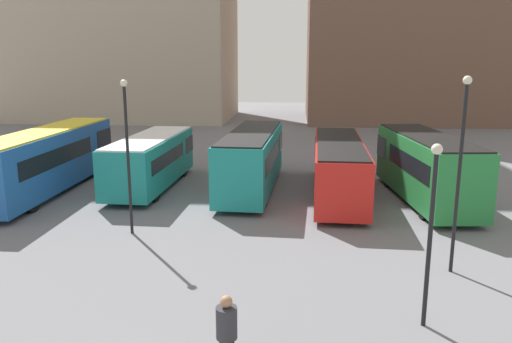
# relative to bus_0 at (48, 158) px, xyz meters

# --- Properties ---
(bus_0) EXTENTS (2.52, 12.32, 3.34)m
(bus_0) POSITION_rel_bus_0_xyz_m (0.00, 0.00, 0.00)
(bus_0) COLOR #1E56A3
(bus_0) RESTS_ON ground_plane
(bus_1) EXTENTS (2.83, 9.29, 2.86)m
(bus_1) POSITION_rel_bus_0_xyz_m (5.27, 1.31, -0.26)
(bus_1) COLOR #19847F
(bus_1) RESTS_ON ground_plane
(bus_2) EXTENTS (2.99, 10.40, 3.22)m
(bus_2) POSITION_rel_bus_0_xyz_m (10.91, 1.21, -0.08)
(bus_2) COLOR #19847F
(bus_2) RESTS_ON ground_plane
(bus_3) EXTENTS (2.89, 11.01, 2.89)m
(bus_3) POSITION_rel_bus_0_xyz_m (15.52, 0.32, -0.25)
(bus_3) COLOR red
(bus_3) RESTS_ON ground_plane
(bus_4) EXTENTS (3.36, 9.76, 3.34)m
(bus_4) POSITION_rel_bus_0_xyz_m (19.77, -0.41, -0.02)
(bus_4) COLOR #237A38
(bus_4) RESTS_ON ground_plane
(traveler) EXTENTS (0.55, 0.55, 1.86)m
(traveler) POSITION_rel_bus_0_xyz_m (11.81, -15.40, -0.71)
(traveler) COLOR black
(traveler) RESTS_ON ground_plane
(lamp_post_0) EXTENTS (0.28, 0.28, 4.91)m
(lamp_post_0) POSITION_rel_bus_0_xyz_m (16.75, -12.95, 1.12)
(lamp_post_0) COLOR black
(lamp_post_0) RESTS_ON ground_plane
(lamp_post_1) EXTENTS (0.28, 0.28, 6.46)m
(lamp_post_1) POSITION_rel_bus_0_xyz_m (18.53, -9.30, 1.93)
(lamp_post_1) COLOR black
(lamp_post_1) RESTS_ON ground_plane
(lamp_post_2) EXTENTS (0.28, 0.28, 6.21)m
(lamp_post_2) POSITION_rel_bus_0_xyz_m (6.64, -6.42, 1.80)
(lamp_post_2) COLOR black
(lamp_post_2) RESTS_ON ground_plane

